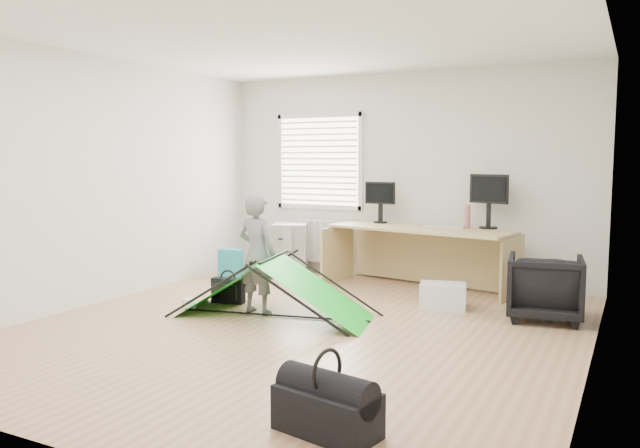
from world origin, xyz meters
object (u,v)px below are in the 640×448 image
at_px(monitor_left, 381,208).
at_px(office_chair, 545,287).
at_px(person, 257,254).
at_px(storage_crate, 443,296).
at_px(monitor_right, 489,209).
at_px(kite, 274,287).
at_px(desk, 419,259).
at_px(filing_cabinet, 290,248).
at_px(thermos, 467,216).
at_px(laptop_bag, 228,290).
at_px(duffel_bag, 327,412).

bearing_deg(monitor_left, office_chair, -23.61).
bearing_deg(person, storage_crate, -140.18).
distance_m(monitor_right, kite, 2.84).
height_order(desk, office_chair, desk).
xyz_separation_m(desk, monitor_left, (-0.63, 0.31, 0.57)).
bearing_deg(filing_cabinet, monitor_right, -23.16).
distance_m(office_chair, kite, 2.69).
distance_m(desk, monitor_left, 0.91).
relative_size(monitor_left, office_chair, 0.57).
xyz_separation_m(desk, office_chair, (1.56, -0.80, -0.05)).
bearing_deg(desk, monitor_right, 31.48).
height_order(monitor_left, office_chair, monitor_left).
height_order(monitor_right, thermos, monitor_right).
bearing_deg(monitor_left, laptop_bag, -114.48).
relative_size(thermos, storage_crate, 0.58).
bearing_deg(office_chair, thermos, -52.70).
xyz_separation_m(monitor_left, monitor_right, (1.38, -0.02, 0.04)).
bearing_deg(monitor_left, duffel_bag, -68.80).
xyz_separation_m(monitor_left, thermos, (1.14, -0.07, -0.06)).
bearing_deg(storage_crate, monitor_right, 78.16).
distance_m(desk, office_chair, 1.75).
bearing_deg(desk, duffel_bag, -68.83).
relative_size(storage_crate, laptop_bag, 1.29).
height_order(monitor_left, person, person).
xyz_separation_m(storage_crate, laptop_bag, (-2.18, -0.84, 0.00)).
bearing_deg(kite, filing_cabinet, 103.46).
bearing_deg(monitor_right, kite, -108.30).
distance_m(monitor_left, office_chair, 2.53).
height_order(storage_crate, duffel_bag, storage_crate).
bearing_deg(kite, thermos, 44.75).
bearing_deg(laptop_bag, filing_cabinet, 89.06).
bearing_deg(desk, filing_cabinet, -176.22).
bearing_deg(desk, storage_crate, -46.23).
relative_size(desk, duffel_bag, 3.67).
distance_m(monitor_right, thermos, 0.27).
bearing_deg(thermos, desk, -154.61).
bearing_deg(thermos, filing_cabinet, -179.39).
relative_size(desk, thermos, 8.04).
height_order(kite, storage_crate, kite).
relative_size(person, laptop_bag, 3.33).
relative_size(desk, monitor_left, 5.45).
bearing_deg(filing_cabinet, kite, -88.92).
bearing_deg(monitor_left, monitor_right, 2.65).
bearing_deg(storage_crate, monitor_left, 136.31).
xyz_separation_m(kite, laptop_bag, (-0.77, 0.29, -0.17)).
bearing_deg(office_chair, monitor_left, -34.70).
bearing_deg(kite, person, 154.54).
bearing_deg(laptop_bag, monitor_left, 53.02).
bearing_deg(duffel_bag, monitor_left, 119.34).
bearing_deg(person, filing_cabinet, -62.17).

